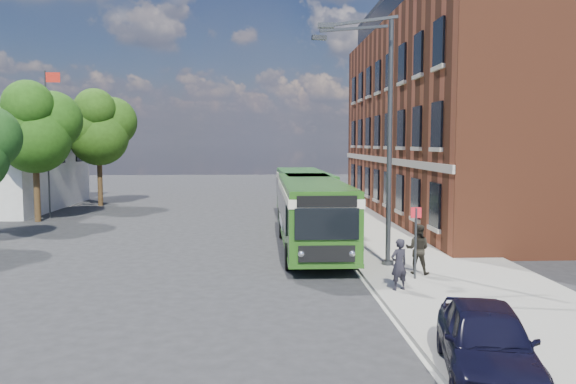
{
  "coord_description": "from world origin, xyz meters",
  "views": [
    {
      "loc": [
        0.48,
        -22.19,
        4.62
      ],
      "look_at": [
        1.89,
        5.47,
        2.2
      ],
      "focal_mm": 35.0,
      "sensor_mm": 36.0,
      "label": 1
    }
  ],
  "objects": [
    {
      "name": "kerb_line",
      "position": [
        3.95,
        8.0,
        0.01
      ],
      "size": [
        0.12,
        48.0,
        0.01
      ],
      "primitive_type": "cube",
      "color": "beige",
      "rests_on": "ground"
    },
    {
      "name": "ground",
      "position": [
        0.0,
        0.0,
        0.0
      ],
      "size": [
        120.0,
        120.0,
        0.0
      ],
      "primitive_type": "plane",
      "color": "#242427",
      "rests_on": "ground"
    },
    {
      "name": "pavement",
      "position": [
        7.0,
        8.0,
        0.07
      ],
      "size": [
        6.0,
        48.0,
        0.15
      ],
      "primitive_type": "cube",
      "color": "gray",
      "rests_on": "ground"
    },
    {
      "name": "bus_stop_sign",
      "position": [
        5.6,
        -4.2,
        1.51
      ],
      "size": [
        0.35,
        0.08,
        2.52
      ],
      "color": "#343639",
      "rests_on": "ground"
    },
    {
      "name": "tree_mid",
      "position": [
        -12.53,
        11.25,
        5.55
      ],
      "size": [
        4.84,
        4.6,
        8.18
      ],
      "color": "#3B2815",
      "rests_on": "ground"
    },
    {
      "name": "street_lamp",
      "position": [
        4.84,
        -2.0,
        4.79
      ],
      "size": [
        2.96,
        2.38,
        9.0
      ],
      "color": "#343639",
      "rests_on": "ground"
    },
    {
      "name": "bus_front",
      "position": [
        2.73,
        1.9,
        1.83
      ],
      "size": [
        2.69,
        11.76,
        3.02
      ],
      "color": "#245315",
      "rests_on": "ground"
    },
    {
      "name": "pedestrian_a",
      "position": [
        4.71,
        -5.58,
        0.94
      ],
      "size": [
        0.68,
        0.57,
        1.58
      ],
      "primitive_type": "imported",
      "rotation": [
        0.0,
        0.0,
        3.53
      ],
      "color": "black",
      "rests_on": "pavement"
    },
    {
      "name": "bus_rear",
      "position": [
        2.98,
        9.63,
        1.83
      ],
      "size": [
        2.81,
        10.61,
        3.02
      ],
      "color": "#235C1E",
      "rests_on": "ground"
    },
    {
      "name": "flagpole",
      "position": [
        -12.45,
        13.0,
        4.94
      ],
      "size": [
        0.95,
        0.1,
        9.0
      ],
      "color": "#343639",
      "rests_on": "ground"
    },
    {
      "name": "tree_right",
      "position": [
        -11.19,
        19.57,
        5.78
      ],
      "size": [
        5.04,
        4.79,
        8.52
      ],
      "color": "#3B2815",
      "rests_on": "ground"
    },
    {
      "name": "pedestrian_b",
      "position": [
        5.88,
        -3.51,
        1.01
      ],
      "size": [
        1.02,
        0.93,
        1.71
      ],
      "primitive_type": "imported",
      "rotation": [
        0.0,
        0.0,
        2.74
      ],
      "color": "black",
      "rests_on": "pavement"
    },
    {
      "name": "parked_car",
      "position": [
        4.8,
        -12.0,
        0.86
      ],
      "size": [
        2.55,
        4.41,
        1.41
      ],
      "primitive_type": "imported",
      "rotation": [
        0.0,
        0.0,
        -0.22
      ],
      "color": "black",
      "rests_on": "pavement"
    },
    {
      "name": "brick_office",
      "position": [
        14.0,
        12.0,
        6.97
      ],
      "size": [
        12.1,
        26.0,
        14.2
      ],
      "color": "brown",
      "rests_on": "ground"
    }
  ]
}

